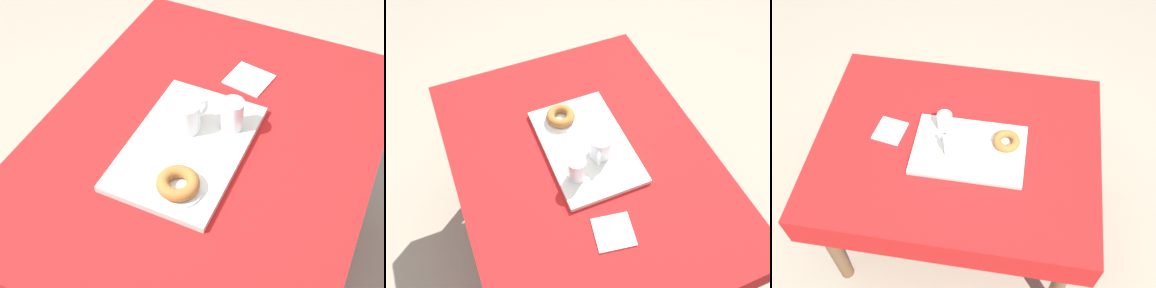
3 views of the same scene
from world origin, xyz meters
The scene contains 8 objects.
ground_plane centered at (0.00, 0.00, 0.00)m, with size 6.00×6.00×0.00m, color gray.
dining_table centered at (0.00, 0.00, 0.61)m, with size 1.21×0.94×0.72m.
serving_tray centered at (0.06, -0.03, 0.73)m, with size 0.47×0.31×0.02m, color silver.
tea_mug_left centered at (0.00, -0.06, 0.78)m, with size 0.12×0.09×0.09m.
water_glass_near centered at (-0.06, 0.06, 0.78)m, with size 0.06×0.06×0.09m.
donut_plate_left centered at (0.21, 0.02, 0.75)m, with size 0.13×0.13×0.01m, color white.
sugar_donut_left centered at (0.21, 0.02, 0.77)m, with size 0.11×0.11×0.03m, color #A3662D.
paper_napkin centered at (-0.30, 0.02, 0.72)m, with size 0.12×0.13×0.01m, color white.
Camera 3 is at (0.21, -1.12, 2.29)m, focal length 42.78 mm.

